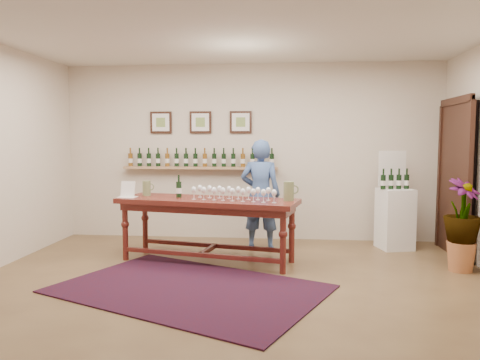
# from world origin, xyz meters

# --- Properties ---
(ground) EXTENTS (6.00, 6.00, 0.00)m
(ground) POSITION_xyz_m (0.00, 0.00, 0.00)
(ground) COLOR brown
(ground) RESTS_ON ground
(room_shell) EXTENTS (6.00, 6.00, 6.00)m
(room_shell) POSITION_xyz_m (2.11, 1.86, 1.12)
(room_shell) COLOR beige
(room_shell) RESTS_ON ground
(rug) EXTENTS (3.25, 2.80, 0.01)m
(rug) POSITION_xyz_m (-0.45, -0.17, 0.01)
(rug) COLOR #450C12
(rug) RESTS_ON ground
(tasting_table) EXTENTS (2.46, 1.22, 0.83)m
(tasting_table) POSITION_xyz_m (-0.45, 1.00, 0.71)
(tasting_table) COLOR #471511
(tasting_table) RESTS_ON ground
(table_glasses) EXTENTS (1.27, 0.56, 0.17)m
(table_glasses) POSITION_xyz_m (-0.13, 0.92, 0.92)
(table_glasses) COLOR white
(table_glasses) RESTS_ON tasting_table
(table_bottles) EXTENTS (0.28, 0.22, 0.27)m
(table_bottles) POSITION_xyz_m (-0.84, 1.13, 0.97)
(table_bottles) COLOR black
(table_bottles) RESTS_ON tasting_table
(pitcher_left) EXTENTS (0.17, 0.17, 0.20)m
(pitcher_left) POSITION_xyz_m (-1.33, 1.24, 0.94)
(pitcher_left) COLOR #677246
(pitcher_left) RESTS_ON tasting_table
(pitcher_right) EXTENTS (0.20, 0.20, 0.24)m
(pitcher_right) POSITION_xyz_m (0.61, 0.89, 0.96)
(pitcher_right) COLOR #677246
(pitcher_right) RESTS_ON tasting_table
(menu_card) EXTENTS (0.25, 0.19, 0.21)m
(menu_card) POSITION_xyz_m (-1.54, 1.07, 0.94)
(menu_card) COLOR silver
(menu_card) RESTS_ON tasting_table
(display_pedestal) EXTENTS (0.53, 0.53, 0.89)m
(display_pedestal) POSITION_xyz_m (2.17, 1.98, 0.44)
(display_pedestal) COLOR white
(display_pedestal) RESTS_ON ground
(pedestal_bottles) EXTENTS (0.29, 0.14, 0.28)m
(pedestal_bottles) POSITION_xyz_m (2.15, 1.94, 1.03)
(pedestal_bottles) COLOR black
(pedestal_bottles) RESTS_ON display_pedestal
(info_sign) EXTENTS (0.41, 0.12, 0.58)m
(info_sign) POSITION_xyz_m (2.14, 2.12, 1.18)
(info_sign) COLOR silver
(info_sign) RESTS_ON display_pedestal
(potted_plant) EXTENTS (0.72, 0.72, 0.98)m
(potted_plant) POSITION_xyz_m (2.71, 0.85, 0.57)
(potted_plant) COLOR #A76237
(potted_plant) RESTS_ON ground
(person) EXTENTS (0.62, 0.44, 1.61)m
(person) POSITION_xyz_m (0.21, 1.77, 0.80)
(person) COLOR #3B568C
(person) RESTS_ON ground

